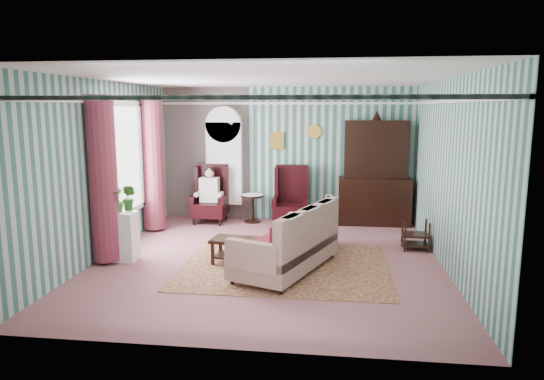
# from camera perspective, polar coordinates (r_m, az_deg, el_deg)

# --- Properties ---
(floor) EXTENTS (6.00, 6.00, 0.00)m
(floor) POSITION_cam_1_polar(r_m,az_deg,el_deg) (8.00, -0.41, -8.22)
(floor) COLOR #8F5359
(floor) RESTS_ON ground
(room_shell) EXTENTS (5.53, 6.02, 2.91)m
(room_shell) POSITION_cam_1_polar(r_m,az_deg,el_deg) (7.90, -4.73, 6.37)
(room_shell) COLOR #35605B
(room_shell) RESTS_ON ground
(bookcase) EXTENTS (0.80, 0.28, 2.24)m
(bookcase) POSITION_cam_1_polar(r_m,az_deg,el_deg) (10.73, -5.59, 2.46)
(bookcase) COLOR white
(bookcase) RESTS_ON floor
(dresser_hutch) EXTENTS (1.50, 0.56, 2.36)m
(dresser_hutch) POSITION_cam_1_polar(r_m,az_deg,el_deg) (10.38, 12.05, 2.38)
(dresser_hutch) COLOR black
(dresser_hutch) RESTS_ON floor
(wingback_left) EXTENTS (0.76, 0.80, 1.25)m
(wingback_left) POSITION_cam_1_polar(r_m,az_deg,el_deg) (10.49, -7.34, -0.48)
(wingback_left) COLOR black
(wingback_left) RESTS_ON floor
(wingback_right) EXTENTS (0.76, 0.80, 1.25)m
(wingback_right) POSITION_cam_1_polar(r_m,az_deg,el_deg) (10.20, 2.23, -0.69)
(wingback_right) COLOR black
(wingback_right) RESTS_ON floor
(seated_woman) EXTENTS (0.44, 0.40, 1.18)m
(seated_woman) POSITION_cam_1_polar(r_m,az_deg,el_deg) (10.49, -7.34, -0.66)
(seated_woman) COLOR white
(seated_woman) RESTS_ON floor
(round_side_table) EXTENTS (0.50, 0.50, 0.60)m
(round_side_table) POSITION_cam_1_polar(r_m,az_deg,el_deg) (10.51, -2.34, -2.19)
(round_side_table) COLOR black
(round_side_table) RESTS_ON floor
(nest_table) EXTENTS (0.45, 0.38, 0.54)m
(nest_table) POSITION_cam_1_polar(r_m,az_deg,el_deg) (8.85, 16.52, -5.05)
(nest_table) COLOR black
(nest_table) RESTS_ON floor
(plant_stand) EXTENTS (0.55, 0.35, 0.80)m
(plant_stand) POSITION_cam_1_polar(r_m,az_deg,el_deg) (8.26, -17.51, -5.20)
(plant_stand) COLOR white
(plant_stand) RESTS_ON floor
(rug) EXTENTS (3.20, 2.60, 0.01)m
(rug) POSITION_cam_1_polar(r_m,az_deg,el_deg) (7.68, 1.54, -8.94)
(rug) COLOR #46171D
(rug) RESTS_ON floor
(sofa) EXTENTS (1.57, 2.23, 0.97)m
(sofa) POSITION_cam_1_polar(r_m,az_deg,el_deg) (7.37, 1.66, -5.84)
(sofa) COLOR #C3B697
(sofa) RESTS_ON floor
(floral_armchair) EXTENTS (0.92, 0.80, 0.89)m
(floral_armchair) POSITION_cam_1_polar(r_m,az_deg,el_deg) (8.61, 4.94, -3.89)
(floral_armchair) COLOR #B4A58C
(floral_armchair) RESTS_ON floor
(coffee_table) EXTENTS (1.01, 0.57, 0.41)m
(coffee_table) POSITION_cam_1_polar(r_m,az_deg,el_deg) (7.77, -3.55, -7.21)
(coffee_table) COLOR black
(coffee_table) RESTS_ON floor
(potted_plant_a) EXTENTS (0.38, 0.35, 0.38)m
(potted_plant_a) POSITION_cam_1_polar(r_m,az_deg,el_deg) (8.05, -18.09, -1.32)
(potted_plant_a) COLOR #1B591C
(potted_plant_a) RESTS_ON plant_stand
(potted_plant_b) EXTENTS (0.29, 0.26, 0.42)m
(potted_plant_b) POSITION_cam_1_polar(r_m,az_deg,el_deg) (8.21, -16.48, -0.87)
(potted_plant_b) COLOR #1B551A
(potted_plant_b) RESTS_ON plant_stand
(potted_plant_c) EXTENTS (0.25, 0.25, 0.39)m
(potted_plant_c) POSITION_cam_1_polar(r_m,az_deg,el_deg) (8.18, -17.81, -1.10)
(potted_plant_c) COLOR #1E5119
(potted_plant_c) RESTS_ON plant_stand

